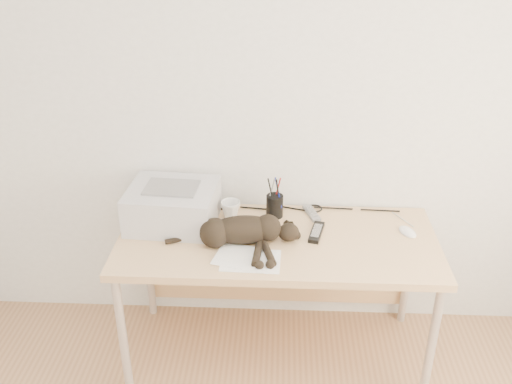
{
  "coord_description": "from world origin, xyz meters",
  "views": [
    {
      "loc": [
        0.0,
        -1.03,
        2.27
      ],
      "look_at": [
        -0.11,
        1.34,
        1.03
      ],
      "focal_mm": 40.0,
      "sensor_mm": 36.0,
      "label": 1
    }
  ],
  "objects_px": {
    "mug": "(231,210)",
    "pen_cup": "(275,206)",
    "desk": "(277,251)",
    "mouse": "(408,230)",
    "printer": "(173,205)",
    "cat": "(239,232)"
  },
  "relations": [
    {
      "from": "mug",
      "to": "pen_cup",
      "type": "xyz_separation_m",
      "value": [
        0.23,
        0.03,
        0.02
      ]
    },
    {
      "from": "desk",
      "to": "mouse",
      "type": "xyz_separation_m",
      "value": [
        0.66,
        -0.0,
        0.15
      ]
    },
    {
      "from": "printer",
      "to": "pen_cup",
      "type": "distance_m",
      "value": 0.54
    },
    {
      "from": "pen_cup",
      "to": "cat",
      "type": "bearing_deg",
      "value": -121.28
    },
    {
      "from": "mouse",
      "to": "cat",
      "type": "bearing_deg",
      "value": 164.87
    },
    {
      "from": "desk",
      "to": "mouse",
      "type": "distance_m",
      "value": 0.68
    },
    {
      "from": "cat",
      "to": "pen_cup",
      "type": "xyz_separation_m",
      "value": [
        0.17,
        0.28,
        -0.0
      ]
    },
    {
      "from": "pen_cup",
      "to": "desk",
      "type": "bearing_deg",
      "value": -82.2
    },
    {
      "from": "printer",
      "to": "pen_cup",
      "type": "height_order",
      "value": "pen_cup"
    },
    {
      "from": "desk",
      "to": "printer",
      "type": "relative_size",
      "value": 3.4
    },
    {
      "from": "cat",
      "to": "mug",
      "type": "height_order",
      "value": "cat"
    },
    {
      "from": "cat",
      "to": "mug",
      "type": "xyz_separation_m",
      "value": [
        -0.06,
        0.25,
        -0.02
      ]
    },
    {
      "from": "cat",
      "to": "mouse",
      "type": "bearing_deg",
      "value": 1.75
    },
    {
      "from": "desk",
      "to": "cat",
      "type": "xyz_separation_m",
      "value": [
        -0.19,
        -0.14,
        0.2
      ]
    },
    {
      "from": "desk",
      "to": "mouse",
      "type": "bearing_deg",
      "value": -0.03
    },
    {
      "from": "desk",
      "to": "mouse",
      "type": "relative_size",
      "value": 13.56
    },
    {
      "from": "mug",
      "to": "mouse",
      "type": "relative_size",
      "value": 0.88
    },
    {
      "from": "mug",
      "to": "cat",
      "type": "bearing_deg",
      "value": -75.63
    },
    {
      "from": "printer",
      "to": "mug",
      "type": "bearing_deg",
      "value": 12.11
    },
    {
      "from": "pen_cup",
      "to": "mouse",
      "type": "height_order",
      "value": "pen_cup"
    },
    {
      "from": "pen_cup",
      "to": "printer",
      "type": "bearing_deg",
      "value": -170.19
    },
    {
      "from": "cat",
      "to": "mouse",
      "type": "xyz_separation_m",
      "value": [
        0.85,
        0.14,
        -0.05
      ]
    }
  ]
}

